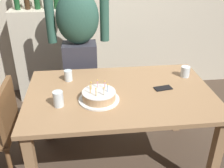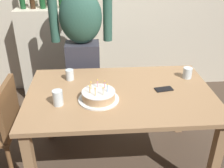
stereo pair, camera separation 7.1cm
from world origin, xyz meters
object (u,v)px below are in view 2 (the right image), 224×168
(water_glass_side, at_px, (187,73))
(cell_phone, at_px, (164,89))
(birthday_cake, at_px, (99,96))
(water_glass_near, at_px, (70,75))
(water_glass_far, at_px, (58,98))
(person_man_bearded, at_px, (82,47))

(water_glass_side, bearing_deg, cell_phone, -142.30)
(water_glass_side, bearing_deg, birthday_cake, -157.83)
(water_glass_near, height_order, water_glass_side, water_glass_side)
(birthday_cake, height_order, water_glass_far, birthday_cake)
(cell_phone, bearing_deg, person_man_bearded, 124.31)
(water_glass_near, bearing_deg, water_glass_far, -98.09)
(birthday_cake, bearing_deg, water_glass_near, 123.64)
(water_glass_far, height_order, cell_phone, water_glass_far)
(birthday_cake, distance_m, cell_phone, 0.55)
(birthday_cake, bearing_deg, water_glass_side, 22.17)
(water_glass_side, distance_m, person_man_bearded, 1.06)
(birthday_cake, relative_size, water_glass_far, 2.66)
(birthday_cake, height_order, water_glass_near, birthday_cake)
(person_man_bearded, bearing_deg, water_glass_side, 152.51)
(water_glass_near, bearing_deg, water_glass_side, -2.18)
(water_glass_far, xyz_separation_m, cell_phone, (0.84, 0.17, -0.05))
(water_glass_side, bearing_deg, water_glass_far, -161.45)
(water_glass_side, relative_size, cell_phone, 0.66)
(water_glass_far, bearing_deg, water_glass_side, 18.55)
(water_glass_far, xyz_separation_m, person_man_bearded, (0.16, 0.85, 0.08))
(person_man_bearded, bearing_deg, water_glass_near, 77.21)
(birthday_cake, relative_size, cell_phone, 2.17)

